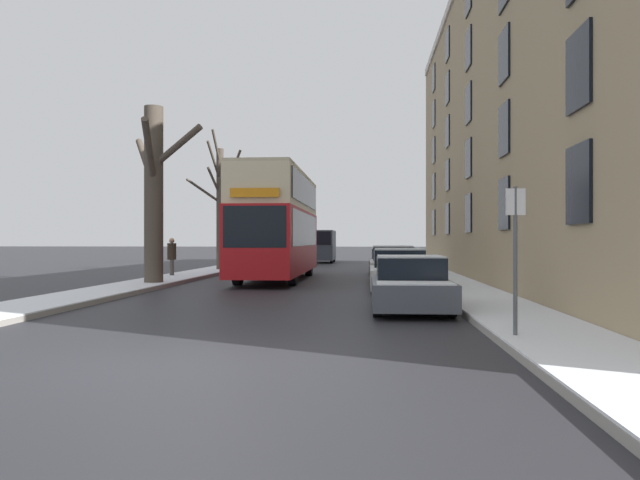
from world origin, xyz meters
TOP-DOWN VIEW (x-y plane):
  - ground_plane at (0.00, 0.00)m, footprint 320.00×320.00m
  - sidewalk_left at (-5.76, 53.00)m, footprint 2.08×130.00m
  - sidewalk_right at (5.76, 53.00)m, footprint 2.08×130.00m
  - terrace_facade_right at (11.30, 17.73)m, footprint 9.10×38.45m
  - bare_tree_left_0 at (-5.39, 14.19)m, footprint 3.48×4.47m
  - bare_tree_left_1 at (-5.45, 24.78)m, footprint 2.98×1.65m
  - bare_tree_left_2 at (-5.72, 36.45)m, footprint 3.44×2.55m
  - double_decker_bus at (-1.34, 18.49)m, footprint 2.51×11.37m
  - parked_car_0 at (3.62, 6.80)m, footprint 1.87×4.13m
  - parked_car_1 at (3.62, 12.31)m, footprint 1.89×3.98m
  - parked_car_2 at (3.62, 17.10)m, footprint 1.89×3.91m
  - parked_car_3 at (3.62, 23.19)m, footprint 1.90×4.19m
  - oncoming_van at (-0.97, 39.61)m, footprint 1.99×5.05m
  - pedestrian_left_sidewalk at (-6.23, 18.94)m, footprint 0.40×0.40m
  - street_sign_post at (5.02, 1.97)m, footprint 0.32×0.07m

SIDE VIEW (x-z plane):
  - ground_plane at x=0.00m, z-range 0.00..0.00m
  - sidewalk_left at x=-5.76m, z-range 0.00..0.16m
  - sidewalk_right at x=5.76m, z-range 0.00..0.16m
  - parked_car_0 at x=3.62m, z-range -0.05..1.31m
  - parked_car_3 at x=3.62m, z-range -0.05..1.31m
  - parked_car_1 at x=3.62m, z-range -0.06..1.40m
  - parked_car_2 at x=3.62m, z-range -0.06..1.45m
  - pedestrian_left_sidewalk at x=-6.23m, z-range 0.09..1.93m
  - oncoming_van at x=-0.97m, z-range 0.09..2.58m
  - street_sign_post at x=5.02m, z-range 0.19..2.81m
  - double_decker_bus at x=-1.34m, z-range 0.30..4.93m
  - bare_tree_left_0 at x=-5.39m, z-range 0.21..6.95m
  - bare_tree_left_2 at x=-5.72m, z-range -0.11..7.39m
  - bare_tree_left_1 at x=-5.45m, z-range -0.11..7.54m
  - terrace_facade_right at x=11.30m, z-range 0.00..14.26m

